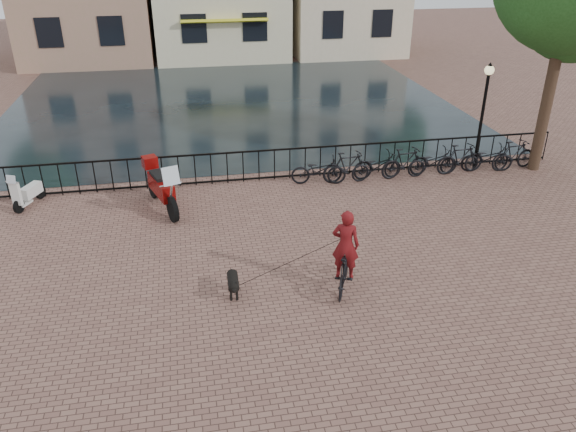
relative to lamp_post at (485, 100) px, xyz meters
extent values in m
plane|color=brown|center=(-7.20, -7.60, -2.38)|extent=(100.00, 100.00, 0.00)
plane|color=black|center=(-7.20, 9.70, -2.38)|extent=(20.00, 20.00, 0.00)
cube|color=black|center=(-7.20, 0.40, -1.38)|extent=(20.00, 0.05, 0.05)
cube|color=black|center=(-7.20, 0.40, -2.30)|extent=(20.00, 0.05, 0.05)
cube|color=yellow|center=(-6.70, 17.70, 0.22)|extent=(5.00, 0.60, 0.15)
cylinder|color=black|center=(-18.20, 19.40, 0.77)|extent=(0.36, 0.36, 6.30)
cylinder|color=black|center=(2.00, -0.30, 0.42)|extent=(0.36, 0.36, 5.60)
cylinder|color=black|center=(4.80, 19.40, 0.60)|extent=(0.36, 0.36, 5.95)
cylinder|color=black|center=(0.00, 0.00, -0.78)|extent=(0.10, 0.10, 3.20)
sphere|color=beige|center=(0.00, 0.00, 0.92)|extent=(0.30, 0.30, 0.30)
imported|color=black|center=(-6.21, -6.01, -1.88)|extent=(1.07, 1.70, 0.99)
imported|color=#5D0E10|center=(-6.21, -6.01, -1.10)|extent=(0.83, 0.70, 1.93)
imported|color=black|center=(-5.40, -0.20, -1.93)|extent=(1.79, 0.86, 0.90)
imported|color=black|center=(-4.45, -0.20, -1.88)|extent=(1.70, 0.61, 1.00)
imported|color=black|center=(-3.50, -0.20, -1.93)|extent=(1.78, 0.80, 0.90)
imported|color=black|center=(-2.55, -0.20, -1.88)|extent=(1.71, 0.70, 1.00)
imported|color=black|center=(-1.60, -0.20, -1.93)|extent=(1.74, 0.67, 0.90)
imported|color=black|center=(-0.65, -0.20, -1.88)|extent=(1.70, 0.61, 1.00)
imported|color=black|center=(0.30, -0.20, -1.93)|extent=(1.79, 0.84, 0.90)
imported|color=black|center=(1.25, -0.20, -1.88)|extent=(1.72, 0.72, 1.00)
camera|label=1|loc=(-9.35, -16.04, 4.70)|focal=35.00mm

